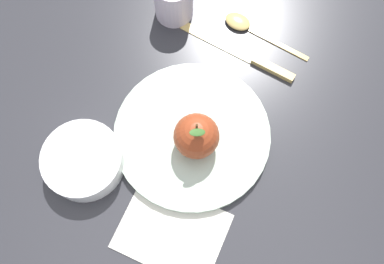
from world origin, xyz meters
TOP-DOWN VIEW (x-y plane):
  - ground_plane at (0.00, 0.00)m, footprint 2.40×2.40m
  - dinner_plate at (0.02, -0.03)m, footprint 0.26×0.26m
  - apple at (0.04, -0.02)m, footprint 0.07×0.07m
  - side_bowl at (0.05, -0.20)m, footprint 0.13×0.13m
  - knife at (-0.12, 0.08)m, footprint 0.14×0.19m
  - spoon at (-0.18, 0.08)m, footprint 0.12×0.15m
  - linen_napkin at (0.17, -0.07)m, footprint 0.18×0.20m

SIDE VIEW (x-z plane):
  - ground_plane at x=0.00m, z-range 0.00..0.00m
  - linen_napkin at x=0.17m, z-range 0.00..0.00m
  - knife at x=-0.12m, z-range 0.00..0.01m
  - spoon at x=-0.18m, z-range 0.00..0.01m
  - dinner_plate at x=0.02m, z-range 0.00..0.02m
  - side_bowl at x=0.05m, z-range 0.00..0.04m
  - apple at x=0.04m, z-range 0.01..0.09m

